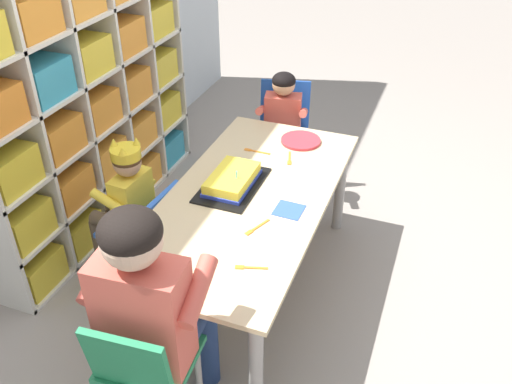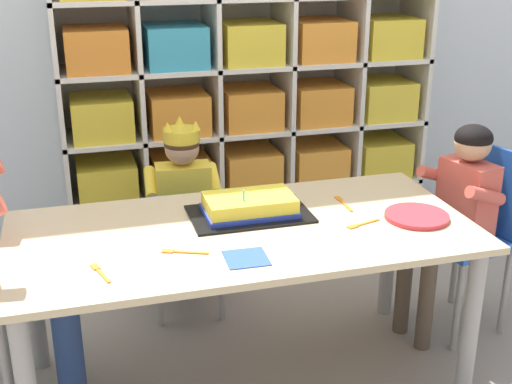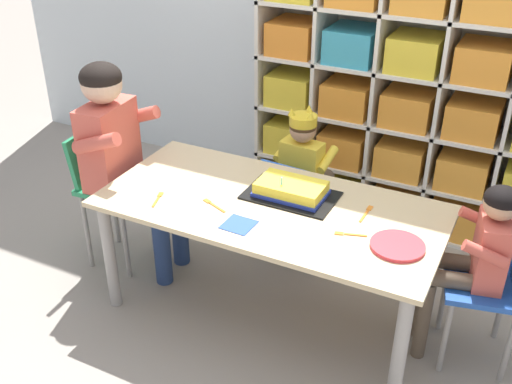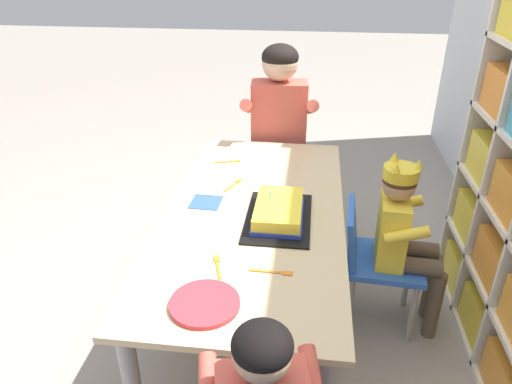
# 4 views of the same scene
# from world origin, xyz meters

# --- Properties ---
(ground) EXTENTS (16.00, 16.00, 0.00)m
(ground) POSITION_xyz_m (0.00, 0.00, 0.00)
(ground) COLOR gray
(storage_cubby_shelf) EXTENTS (1.69, 0.35, 1.50)m
(storage_cubby_shelf) POSITION_xyz_m (0.31, 1.08, 0.72)
(storage_cubby_shelf) COLOR silver
(storage_cubby_shelf) RESTS_ON ground
(activity_table) EXTENTS (1.46, 0.70, 0.58)m
(activity_table) POSITION_xyz_m (0.00, 0.00, 0.50)
(activity_table) COLOR #D1B789
(activity_table) RESTS_ON ground
(classroom_chair_blue) EXTENTS (0.33, 0.36, 0.56)m
(classroom_chair_blue) POSITION_xyz_m (-0.10, 0.50, 0.33)
(classroom_chair_blue) COLOR blue
(classroom_chair_blue) RESTS_ON ground
(child_with_crown) EXTENTS (0.31, 0.31, 0.80)m
(child_with_crown) POSITION_xyz_m (-0.09, 0.60, 0.49)
(child_with_crown) COLOR yellow
(child_with_crown) RESTS_ON ground
(classroom_chair_guest_side) EXTENTS (0.39, 0.38, 0.71)m
(classroom_chair_guest_side) POSITION_xyz_m (0.94, 0.14, 0.42)
(classroom_chair_guest_side) COLOR #1E4CA8
(classroom_chair_guest_side) RESTS_ON ground
(guest_at_table_side) EXTENTS (0.33, 0.33, 0.82)m
(guest_at_table_side) POSITION_xyz_m (0.84, 0.12, 0.52)
(guest_at_table_side) COLOR #D15647
(guest_at_table_side) RESTS_ON ground
(birthday_cake_on_tray) EXTENTS (0.40, 0.25, 0.10)m
(birthday_cake_on_tray) POSITION_xyz_m (0.05, 0.10, 0.61)
(birthday_cake_on_tray) COLOR black
(birthday_cake_on_tray) RESTS_ON activity_table
(paper_plate_stack) EXTENTS (0.21, 0.21, 0.01)m
(paper_plate_stack) POSITION_xyz_m (0.57, -0.08, 0.59)
(paper_plate_stack) COLOR #DB333D
(paper_plate_stack) RESTS_ON activity_table
(paper_napkin_square) EXTENTS (0.13, 0.13, 0.00)m
(paper_napkin_square) POSITION_xyz_m (-0.04, -0.21, 0.58)
(paper_napkin_square) COLOR #3356B7
(paper_napkin_square) RESTS_ON activity_table
(fork_beside_plate_stack) EXTENTS (0.02, 0.14, 0.00)m
(fork_beside_plate_stack) POSITION_xyz_m (0.39, 0.11, 0.58)
(fork_beside_plate_stack) COLOR orange
(fork_beside_plate_stack) RESTS_ON activity_table
(fork_scattered_mid_table) EXTENTS (0.05, 0.12, 0.00)m
(fork_scattered_mid_table) POSITION_xyz_m (-0.45, -0.18, 0.58)
(fork_scattered_mid_table) COLOR orange
(fork_scattered_mid_table) RESTS_ON activity_table
(fork_near_cake_tray) EXTENTS (0.13, 0.07, 0.00)m
(fork_near_cake_tray) POSITION_xyz_m (-0.21, -0.12, 0.58)
(fork_near_cake_tray) COLOR orange
(fork_near_cake_tray) RESTS_ON activity_table
(fork_near_child_seat) EXTENTS (0.13, 0.05, 0.00)m
(fork_near_child_seat) POSITION_xyz_m (0.37, -0.08, 0.58)
(fork_near_child_seat) COLOR orange
(fork_near_child_seat) RESTS_ON activity_table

